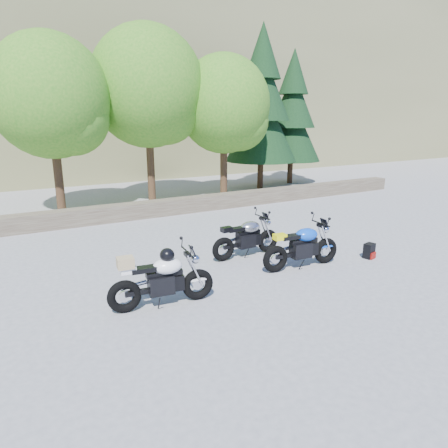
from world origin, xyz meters
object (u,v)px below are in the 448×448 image
Objects in this scene: white_bike at (161,278)px; backpack at (369,251)px; blue_bike at (302,247)px; silver_bike at (247,238)px.

white_bike is 5.33× the size of backpack.
white_bike is at bearing -171.06° from blue_bike.
backpack is (1.75, -0.31, -0.29)m from blue_bike.
white_bike reaches higher than silver_bike.
white_bike is 3.29m from blue_bike.
silver_bike is at bearing 35.27° from white_bike.
blue_bike reaches higher than backpack.
silver_bike is 0.95× the size of blue_bike.
white_bike reaches higher than blue_bike.
white_bike is at bearing -152.86° from silver_bike.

